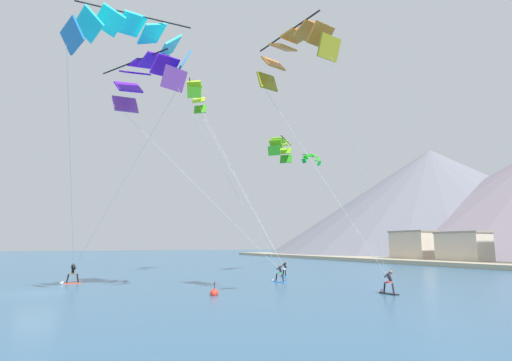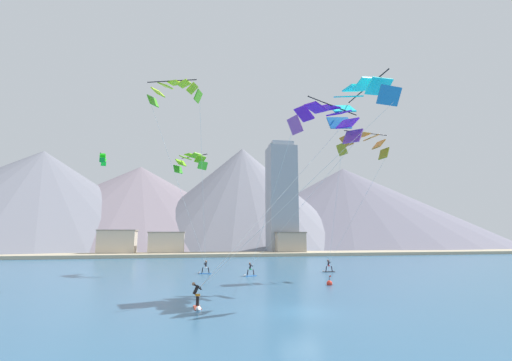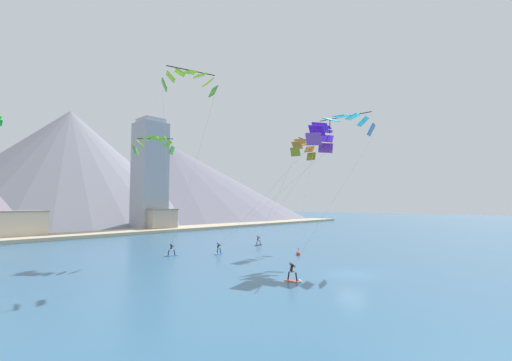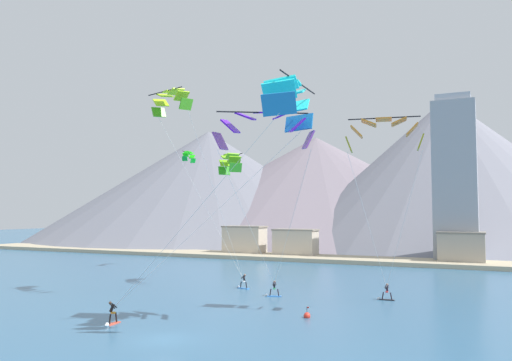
# 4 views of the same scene
# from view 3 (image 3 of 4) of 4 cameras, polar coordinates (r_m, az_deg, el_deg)

# --- Properties ---
(ground_plane) EXTENTS (400.00, 400.00, 0.00)m
(ground_plane) POSITION_cam_3_polar(r_m,az_deg,el_deg) (35.35, 15.52, -14.78)
(ground_plane) COLOR #336084
(kitesurfer_near_lead) EXTENTS (1.78, 0.93, 1.63)m
(kitesurfer_near_lead) POSITION_cam_3_polar(r_m,az_deg,el_deg) (46.86, -6.38, -11.60)
(kitesurfer_near_lead) COLOR #337FDB
(kitesurfer_near_lead) RESTS_ON ground
(kitesurfer_near_trail) EXTENTS (0.69, 1.77, 1.78)m
(kitesurfer_near_trail) POSITION_cam_3_polar(r_m,az_deg,el_deg) (30.96, 6.38, -15.45)
(kitesurfer_near_trail) COLOR #E54C33
(kitesurfer_near_trail) RESTS_ON ground
(kitesurfer_mid_center) EXTENTS (1.75, 0.63, 1.65)m
(kitesurfer_mid_center) POSITION_cam_3_polar(r_m,az_deg,el_deg) (56.29, 0.24, -10.29)
(kitesurfer_mid_center) COLOR black
(kitesurfer_mid_center) RESTS_ON ground
(kitesurfer_far_left) EXTENTS (1.79, 0.79, 1.67)m
(kitesurfer_far_left) POSITION_cam_3_polar(r_m,az_deg,el_deg) (46.51, -14.18, -11.54)
(kitesurfer_far_left) COLOR #337FDB
(kitesurfer_far_left) RESTS_ON ground
(parafoil_kite_near_lead) EXTENTS (8.55, 15.78, 15.08)m
(parafoil_kite_near_lead) POSITION_cam_3_polar(r_m,az_deg,el_deg) (42.48, 10.85, 7.48)
(parafoil_kite_near_lead) COLOR purple
(parafoil_kite_near_trail) EXTENTS (15.24, 8.00, 16.45)m
(parafoil_kite_near_trail) POSITION_cam_3_polar(r_m,az_deg,el_deg) (44.17, 14.16, 9.09)
(parafoil_kite_near_trail) COLOR #1B71B7
(parafoil_kite_mid_center) EXTENTS (6.51, 9.12, 15.15)m
(parafoil_kite_mid_center) POSITION_cam_3_polar(r_m,az_deg,el_deg) (52.95, 7.90, 5.49)
(parafoil_kite_mid_center) COLOR olive
(parafoil_kite_far_left) EXTENTS (6.92, 10.43, 19.78)m
(parafoil_kite_far_left) POSITION_cam_3_polar(r_m,az_deg,el_deg) (38.97, -10.99, 15.99)
(parafoil_kite_far_left) COLOR #43A51D
(parafoil_kite_distant_high_outer) EXTENTS (4.60, 4.66, 2.30)m
(parafoil_kite_distant_high_outer) POSITION_cam_3_polar(r_m,az_deg,el_deg) (46.39, -16.64, 5.97)
(parafoil_kite_distant_high_outer) COLOR green
(race_marker_buoy) EXTENTS (0.56, 0.56, 1.02)m
(race_marker_buoy) POSITION_cam_3_polar(r_m,az_deg,el_deg) (46.21, 7.05, -12.06)
(race_marker_buoy) COLOR red
(race_marker_buoy) RESTS_ON ground
(shoreline_strip) EXTENTS (180.00, 10.00, 0.70)m
(shoreline_strip) POSITION_cam_3_polar(r_m,az_deg,el_deg) (80.16, -24.99, -8.08)
(shoreline_strip) COLOR tan
(shoreline_strip) RESTS_ON ground
(shore_building_promenade_mid) EXTENTS (7.33, 5.71, 5.42)m
(shore_building_promenade_mid) POSITION_cam_3_polar(r_m,az_deg,el_deg) (88.87, -15.80, -6.31)
(shore_building_promenade_mid) COLOR #A89E8E
(shore_building_promenade_mid) RESTS_ON ground
(shore_building_quay_east) EXTENTS (8.18, 4.28, 5.43)m
(shore_building_quay_east) POSITION_cam_3_polar(r_m,az_deg,el_deg) (78.22, -34.46, -6.14)
(shore_building_quay_east) COLOR beige
(shore_building_quay_east) RESTS_ON ground
(highrise_tower) EXTENTS (7.00, 7.00, 28.57)m
(highrise_tower) POSITION_cam_3_polar(r_m,az_deg,el_deg) (91.58, -17.28, 0.90)
(highrise_tower) COLOR #999EA8
(highrise_tower) RESTS_ON ground
(mountain_peak_central_summit) EXTENTS (87.32, 87.32, 38.26)m
(mountain_peak_central_summit) POSITION_cam_3_polar(r_m,az_deg,el_deg) (131.52, -28.78, 2.03)
(mountain_peak_central_summit) COLOR gray
(mountain_peak_central_summit) RESTS_ON ground
(mountain_peak_far_spur) EXTENTS (129.86, 129.86, 34.85)m
(mountain_peak_far_spur) POSITION_cam_3_polar(r_m,az_deg,el_deg) (167.42, -14.51, -0.06)
(mountain_peak_far_spur) COLOR slate
(mountain_peak_far_spur) RESTS_ON ground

